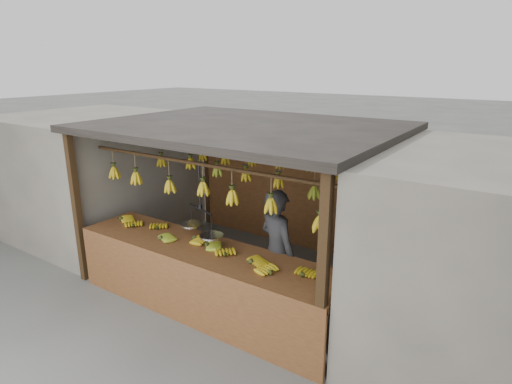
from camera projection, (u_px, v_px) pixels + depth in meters
The scene contains 8 objects.
ground at pixel (246, 275), 6.80m from camera, with size 80.00×80.00×0.00m, color #5B5B57.
stall at pixel (257, 149), 6.50m from camera, with size 4.30×3.30×2.40m.
neighbor_left at pixel (96, 173), 8.39m from camera, with size 3.00×3.00×2.30m, color slate.
counter at pixel (198, 264), 5.55m from camera, with size 3.91×0.89×0.96m.
hanging_bananas at pixel (245, 176), 6.33m from camera, with size 3.63×2.23×0.39m.
balance_scale at pixel (201, 227), 5.69m from camera, with size 0.79×0.47×0.92m.
vendor at pixel (277, 252), 5.58m from camera, with size 0.63×0.41×1.72m, color #262628.
bag_bundles at pixel (399, 214), 6.55m from camera, with size 0.08×0.26×1.19m.
Camera 1 is at (3.56, -5.00, 3.23)m, focal length 30.00 mm.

